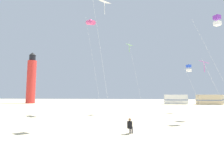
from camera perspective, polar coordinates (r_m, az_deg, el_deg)
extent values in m
cube|color=black|center=(13.69, 5.71, -15.71)|extent=(0.39, 0.30, 0.52)
sphere|color=brown|center=(13.63, 5.69, -14.14)|extent=(0.20, 0.20, 0.20)
cylinder|color=#2D2D38|center=(13.88, 6.27, -16.58)|extent=(0.22, 0.38, 0.13)
cylinder|color=#2D2D38|center=(14.07, 6.46, -17.39)|extent=(0.11, 0.11, 0.42)
cylinder|color=#2D2D38|center=(13.92, 5.60, -16.56)|extent=(0.22, 0.38, 0.13)
cylinder|color=#2D2D38|center=(14.11, 5.81, -17.36)|extent=(0.11, 0.11, 0.42)
cylinder|color=silver|center=(25.82, -5.83, 2.76)|extent=(2.23, 1.68, 13.97)
cylinder|color=#E54C8C|center=(28.95, -6.88, 16.16)|extent=(2.06, 2.41, 1.48)
sphere|color=#E54C8C|center=(29.01, -6.88, 16.43)|extent=(0.76, 0.76, 0.76)
cylinder|color=silver|center=(22.11, 30.58, -4.31)|extent=(3.24, 1.08, 6.72)
cube|color=#D826A5|center=(23.68, 27.33, 3.61)|extent=(1.22, 1.22, 0.40)
cylinder|color=#D826A5|center=(23.59, 27.41, 2.05)|extent=(0.04, 0.04, 1.10)
cylinder|color=silver|center=(26.51, 7.81, -1.05)|extent=(2.21, 2.02, 10.67)
cube|color=#72D12D|center=(28.55, 5.54, 9.44)|extent=(1.22, 1.22, 0.40)
cylinder|color=#72D12D|center=(28.38, 5.55, 8.18)|extent=(0.04, 0.04, 1.10)
cylinder|color=silver|center=(20.54, 30.42, 1.92)|extent=(3.40, 2.36, 11.12)
cube|color=purple|center=(23.97, 30.53, 15.45)|extent=(0.82, 0.82, 0.44)
cube|color=white|center=(23.73, 30.62, 13.88)|extent=(0.82, 0.82, 0.44)
cylinder|color=silver|center=(30.23, 24.74, -4.50)|extent=(2.75, 0.38, 7.16)
cube|color=blue|center=(31.80, 23.31, 2.49)|extent=(0.82, 0.82, 0.44)
cube|color=white|center=(31.71, 23.37, 1.24)|extent=(0.82, 0.82, 0.44)
cylinder|color=silver|center=(15.14, -3.22, 4.44)|extent=(1.80, 0.14, 11.49)
cube|color=white|center=(17.93, -2.40, 22.23)|extent=(1.22, 1.22, 0.40)
cylinder|color=white|center=(17.63, -2.41, 20.37)|extent=(0.04, 0.04, 1.10)
cylinder|color=red|center=(64.17, -24.42, -2.12)|extent=(2.80, 2.80, 14.00)
cylinder|color=black|center=(65.16, -24.10, 4.82)|extent=(2.00, 2.00, 1.80)
cone|color=black|center=(65.43, -24.05, 6.03)|extent=(2.20, 2.20, 1.00)
cube|color=white|center=(56.81, 19.71, -7.50)|extent=(6.52, 2.66, 2.80)
cube|color=#4C608C|center=(56.81, 19.72, -7.64)|extent=(6.56, 2.70, 0.24)
cube|color=#C6B28C|center=(57.72, 28.58, -7.08)|extent=(6.52, 2.66, 2.80)
cube|color=#4C608C|center=(57.72, 28.58, -7.22)|extent=(6.56, 2.70, 0.24)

